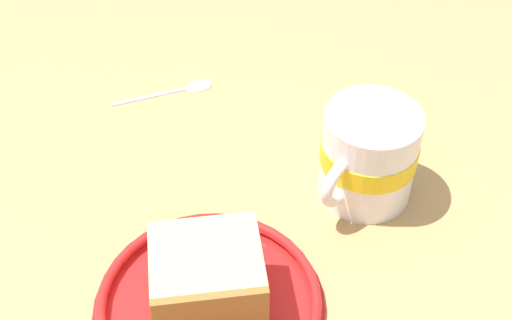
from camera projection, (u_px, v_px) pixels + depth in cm
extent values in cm
cube|color=tan|center=(173.00, 226.00, 63.04)|extent=(158.87, 158.87, 2.84)
cylinder|color=red|center=(210.00, 305.00, 54.93)|extent=(18.41, 18.41, 0.63)
torus|color=red|center=(209.00, 299.00, 54.43)|extent=(17.77, 17.77, 0.83)
cube|color=#9E662D|center=(209.00, 300.00, 54.51)|extent=(7.08, 8.34, 0.60)
cube|color=#DBC184|center=(207.00, 276.00, 52.32)|extent=(7.08, 8.34, 5.69)
cube|color=#9E662D|center=(212.00, 319.00, 49.61)|extent=(0.68, 8.28, 5.69)
cylinder|color=white|center=(368.00, 155.00, 61.17)|extent=(8.46, 8.46, 9.08)
cylinder|color=yellow|center=(369.00, 151.00, 60.86)|extent=(8.63, 8.63, 2.09)
cylinder|color=#47230F|center=(373.00, 125.00, 58.70)|extent=(7.44, 7.44, 0.40)
torus|color=white|center=(341.00, 181.00, 58.86)|extent=(4.07, 4.42, 5.01)
ellipsoid|color=silver|center=(199.00, 83.00, 75.24)|extent=(2.56, 3.34, 0.80)
cylinder|color=silver|center=(148.00, 95.00, 73.98)|extent=(2.13, 8.14, 0.50)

